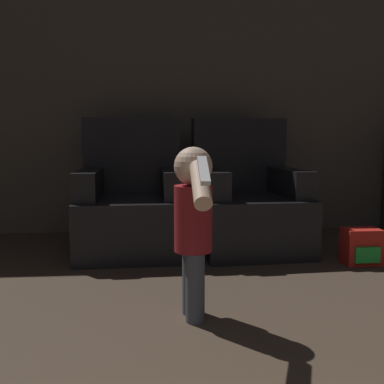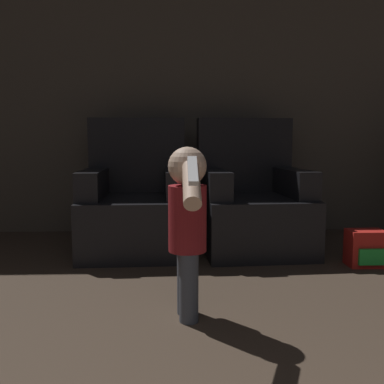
% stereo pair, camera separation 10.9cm
% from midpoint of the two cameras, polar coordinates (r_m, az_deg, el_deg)
% --- Properties ---
extents(wall_back, '(8.40, 0.05, 2.60)m').
position_cam_midpoint_polar(wall_back, '(3.94, -2.30, 13.74)').
color(wall_back, '#51493F').
rests_on(wall_back, ground_plane).
extents(armchair_left, '(0.80, 0.90, 1.01)m').
position_cam_midpoint_polar(armchair_left, '(3.28, -6.54, -1.79)').
color(armchair_left, black).
rests_on(armchair_left, ground_plane).
extents(armchair_right, '(0.82, 0.92, 1.01)m').
position_cam_midpoint_polar(armchair_right, '(3.33, 8.86, -1.70)').
color(armchair_right, black).
rests_on(armchair_right, ground_plane).
extents(person_toddler, '(0.18, 0.55, 0.80)m').
position_cam_midpoint_polar(person_toddler, '(1.95, 1.00, -3.58)').
color(person_toddler, '#474C56').
rests_on(person_toddler, ground_plane).
extents(toy_backpack, '(0.24, 0.18, 0.24)m').
position_cam_midpoint_polar(toy_backpack, '(3.09, 23.11, -6.93)').
color(toy_backpack, red).
rests_on(toy_backpack, ground_plane).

